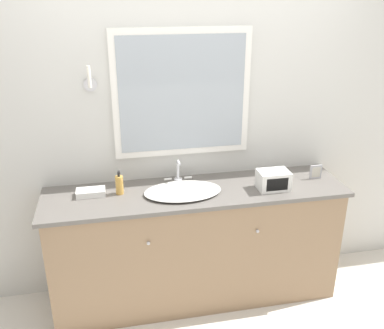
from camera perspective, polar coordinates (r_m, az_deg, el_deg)
The scene contains 9 objects.
ground_plane at distance 3.31m, azimuth 1.59°, elevation -19.90°, with size 14.00×14.00×0.00m, color silver.
wall_back at distance 3.15m, azimuth -0.56°, elevation 5.00°, with size 8.00×0.18×2.55m.
vanity_counter at distance 3.25m, azimuth 0.54°, elevation -10.65°, with size 2.15×0.54×0.91m.
sink_basin at distance 2.98m, azimuth -1.27°, elevation -3.47°, with size 0.54×0.39×0.18m.
soap_bottle at distance 2.99m, azimuth -9.65°, elevation -2.65°, with size 0.05×0.05×0.17m.
appliance_box at distance 3.07m, azimuth 10.79°, elevation -2.06°, with size 0.22×0.16×0.14m.
picture_frame at distance 3.31m, azimuth 16.18°, elevation -0.95°, with size 0.09×0.01×0.11m.
hand_towel_near_sink at distance 3.02m, azimuth -13.34°, elevation -3.65°, with size 0.20×0.11×0.04m.
metal_tray at distance 3.31m, azimuth 10.58°, elevation -1.39°, with size 0.18×0.10×0.01m.
Camera 1 is at (-0.57, -2.37, 2.24)m, focal length 40.00 mm.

